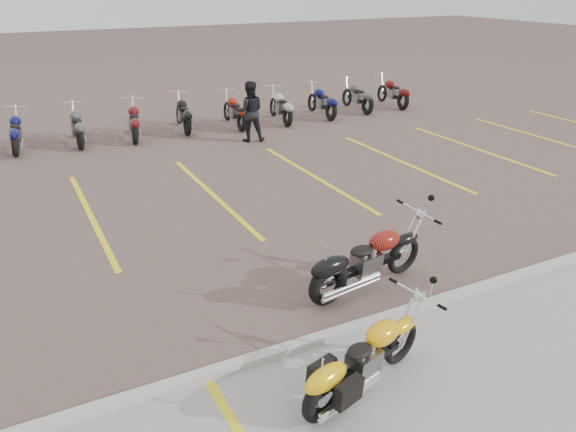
% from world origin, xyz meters
% --- Properties ---
extents(ground, '(100.00, 100.00, 0.00)m').
position_xyz_m(ground, '(0.00, 0.00, 0.00)').
color(ground, brown).
rests_on(ground, ground).
extents(curb, '(60.00, 0.18, 0.12)m').
position_xyz_m(curb, '(0.00, -2.00, 0.06)').
color(curb, '#ADAAA3').
rests_on(curb, ground).
extents(parking_stripes, '(38.00, 5.50, 0.01)m').
position_xyz_m(parking_stripes, '(0.00, 4.00, 0.00)').
color(parking_stripes, yellow).
rests_on(parking_stripes, ground).
extents(yellow_cruiser, '(2.01, 0.71, 0.85)m').
position_xyz_m(yellow_cruiser, '(-0.74, -3.05, 0.42)').
color(yellow_cruiser, black).
rests_on(yellow_cruiser, ground).
extents(flame_cruiser, '(2.30, 0.51, 0.95)m').
position_xyz_m(flame_cruiser, '(0.65, -1.07, 0.47)').
color(flame_cruiser, black).
rests_on(flame_cruiser, ground).
extents(person_b, '(1.05, 0.94, 1.79)m').
position_xyz_m(person_b, '(2.63, 7.81, 0.90)').
color(person_b, black).
rests_on(person_b, ground).
extents(bg_bike_row, '(19.01, 2.06, 1.10)m').
position_xyz_m(bg_bike_row, '(0.39, 9.77, 0.55)').
color(bg_bike_row, black).
rests_on(bg_bike_row, ground).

